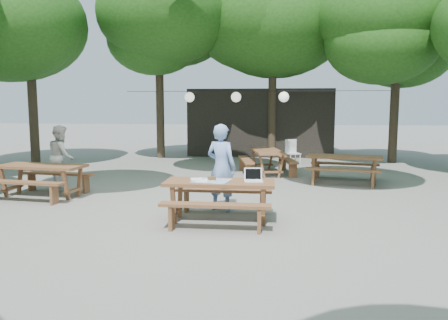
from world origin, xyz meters
name	(u,v)px	position (x,y,z in m)	size (l,w,h in m)	color
ground	(220,208)	(0.00, 0.00, 0.00)	(80.00, 80.00, 0.00)	slate
pavilion	(261,122)	(0.50, 10.50, 1.40)	(6.00, 3.00, 2.80)	black
main_picnic_table	(220,201)	(0.12, -1.06, 0.39)	(2.00, 1.58, 0.75)	brown
picnic_table_nw	(42,180)	(-4.26, 0.62, 0.39)	(2.07, 1.77, 0.75)	brown
picnic_table_ne	(344,169)	(3.01, 3.33, 0.39)	(2.17, 1.92, 0.75)	brown
picnic_table_far_e	(267,162)	(0.88, 4.67, 0.39)	(1.91, 2.16, 0.75)	brown
woman	(221,167)	(0.05, -0.21, 0.88)	(0.64, 0.42, 1.76)	#7D9FE4
second_person	(61,156)	(-4.44, 1.95, 0.81)	(0.78, 0.61, 1.61)	white
plastic_chair	(293,157)	(1.78, 6.96, 0.26)	(0.58, 0.58, 0.90)	silver
laptop	(253,178)	(0.73, -1.01, 0.81)	(0.36, 0.30, 0.24)	white
tabletop_clutter	(211,180)	(-0.05, -1.05, 0.76)	(0.80, 0.66, 0.08)	#3675B8
paper_lanterns	(236,97)	(-0.19, 6.00, 2.40)	(9.00, 0.34, 0.38)	black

